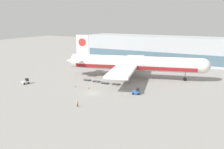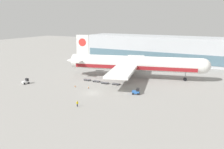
{
  "view_description": "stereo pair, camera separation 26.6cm",
  "coord_description": "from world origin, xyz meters",
  "px_view_note": "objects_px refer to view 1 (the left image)",
  "views": [
    {
      "loc": [
        41.89,
        -65.21,
        23.74
      ],
      "look_at": [
        1.16,
        11.58,
        4.0
      ],
      "focal_mm": 40.0,
      "sensor_mm": 36.0,
      "label": 1
    },
    {
      "loc": [
        42.12,
        -65.08,
        23.74
      ],
      "look_at": [
        1.16,
        11.58,
        4.0
      ],
      "focal_mm": 40.0,
      "sensor_mm": 36.0,
      "label": 2
    }
  ],
  "objects_px": {
    "baggage_dolly_lead": "(87,80)",
    "baggage_dolly_third": "(105,83)",
    "baggage_tug_foreground": "(26,82)",
    "baggage_dolly_second": "(96,81)",
    "traffic_cone_near": "(88,87)",
    "baggage_tug_mid": "(136,92)",
    "traffic_cone_far": "(75,86)",
    "airplane_main": "(133,64)",
    "baggage_dolly_trail": "(116,84)",
    "ground_crew_near": "(78,103)"
  },
  "relations": [
    {
      "from": "baggage_tug_mid",
      "to": "baggage_dolly_trail",
      "type": "xyz_separation_m",
      "value": [
        -10.99,
        7.19,
        -0.49
      ]
    },
    {
      "from": "baggage_dolly_third",
      "to": "traffic_cone_far",
      "type": "bearing_deg",
      "value": -129.97
    },
    {
      "from": "traffic_cone_near",
      "to": "baggage_tug_foreground",
      "type": "bearing_deg",
      "value": -165.97
    },
    {
      "from": "baggage_tug_foreground",
      "to": "baggage_dolly_third",
      "type": "distance_m",
      "value": 29.13
    },
    {
      "from": "baggage_tug_foreground",
      "to": "traffic_cone_near",
      "type": "xyz_separation_m",
      "value": [
        23.61,
        5.9,
        -0.5
      ]
    },
    {
      "from": "baggage_dolly_lead",
      "to": "ground_crew_near",
      "type": "height_order",
      "value": "ground_crew_near"
    },
    {
      "from": "baggage_dolly_second",
      "to": "baggage_dolly_trail",
      "type": "height_order",
      "value": "same"
    },
    {
      "from": "baggage_dolly_third",
      "to": "traffic_cone_near",
      "type": "bearing_deg",
      "value": -105.06
    },
    {
      "from": "ground_crew_near",
      "to": "traffic_cone_near",
      "type": "relative_size",
      "value": 2.19
    },
    {
      "from": "ground_crew_near",
      "to": "traffic_cone_near",
      "type": "height_order",
      "value": "ground_crew_near"
    },
    {
      "from": "baggage_dolly_second",
      "to": "baggage_dolly_trail",
      "type": "relative_size",
      "value": 1.0
    },
    {
      "from": "baggage_tug_foreground",
      "to": "baggage_dolly_trail",
      "type": "relative_size",
      "value": 0.74
    },
    {
      "from": "airplane_main",
      "to": "baggage_dolly_third",
      "type": "bearing_deg",
      "value": -127.08
    },
    {
      "from": "baggage_dolly_third",
      "to": "traffic_cone_far",
      "type": "height_order",
      "value": "traffic_cone_far"
    },
    {
      "from": "baggage_dolly_second",
      "to": "baggage_dolly_lead",
      "type": "bearing_deg",
      "value": 176.49
    },
    {
      "from": "baggage_tug_mid",
      "to": "baggage_dolly_second",
      "type": "distance_m",
      "value": 20.77
    },
    {
      "from": "airplane_main",
      "to": "traffic_cone_near",
      "type": "distance_m",
      "value": 23.1
    },
    {
      "from": "ground_crew_near",
      "to": "airplane_main",
      "type": "bearing_deg",
      "value": 30.57
    },
    {
      "from": "airplane_main",
      "to": "baggage_dolly_second",
      "type": "relative_size",
      "value": 15.3
    },
    {
      "from": "baggage_tug_mid",
      "to": "baggage_dolly_lead",
      "type": "distance_m",
      "value": 24.83
    },
    {
      "from": "airplane_main",
      "to": "baggage_dolly_second",
      "type": "distance_m",
      "value": 16.58
    },
    {
      "from": "traffic_cone_far",
      "to": "ground_crew_near",
      "type": "bearing_deg",
      "value": -51.93
    },
    {
      "from": "baggage_dolly_second",
      "to": "airplane_main",
      "type": "bearing_deg",
      "value": 51.42
    },
    {
      "from": "airplane_main",
      "to": "baggage_tug_foreground",
      "type": "relative_size",
      "value": 20.78
    },
    {
      "from": "baggage_tug_foreground",
      "to": "baggage_dolly_second",
      "type": "bearing_deg",
      "value": -39.01
    },
    {
      "from": "baggage_dolly_trail",
      "to": "traffic_cone_near",
      "type": "relative_size",
      "value": 4.83
    },
    {
      "from": "ground_crew_near",
      "to": "traffic_cone_far",
      "type": "xyz_separation_m",
      "value": [
        -12.56,
        16.04,
        -0.64
      ]
    },
    {
      "from": "baggage_dolly_second",
      "to": "ground_crew_near",
      "type": "height_order",
      "value": "ground_crew_near"
    },
    {
      "from": "baggage_tug_foreground",
      "to": "traffic_cone_far",
      "type": "bearing_deg",
      "value": -57.78
    },
    {
      "from": "baggage_dolly_lead",
      "to": "baggage_dolly_trail",
      "type": "bearing_deg",
      "value": -2.85
    },
    {
      "from": "traffic_cone_near",
      "to": "baggage_dolly_lead",
      "type": "bearing_deg",
      "value": 125.62
    },
    {
      "from": "baggage_tug_mid",
      "to": "traffic_cone_near",
      "type": "relative_size",
      "value": 3.56
    },
    {
      "from": "traffic_cone_near",
      "to": "traffic_cone_far",
      "type": "distance_m",
      "value": 5.14
    },
    {
      "from": "ground_crew_near",
      "to": "baggage_dolly_lead",
      "type": "bearing_deg",
      "value": 58.67
    },
    {
      "from": "traffic_cone_far",
      "to": "baggage_dolly_lead",
      "type": "bearing_deg",
      "value": 97.59
    },
    {
      "from": "traffic_cone_near",
      "to": "baggage_dolly_second",
      "type": "bearing_deg",
      "value": 103.65
    },
    {
      "from": "baggage_tug_foreground",
      "to": "baggage_dolly_lead",
      "type": "relative_size",
      "value": 0.74
    },
    {
      "from": "baggage_dolly_lead",
      "to": "baggage_dolly_trail",
      "type": "height_order",
      "value": "same"
    },
    {
      "from": "baggage_tug_mid",
      "to": "traffic_cone_far",
      "type": "distance_m",
      "value": 22.49
    },
    {
      "from": "baggage_dolly_lead",
      "to": "baggage_dolly_third",
      "type": "relative_size",
      "value": 1.0
    },
    {
      "from": "baggage_dolly_third",
      "to": "baggage_dolly_trail",
      "type": "xyz_separation_m",
      "value": [
        4.36,
        0.51,
        0.0
      ]
    },
    {
      "from": "airplane_main",
      "to": "baggage_dolly_second",
      "type": "height_order",
      "value": "airplane_main"
    },
    {
      "from": "airplane_main",
      "to": "traffic_cone_near",
      "type": "bearing_deg",
      "value": -123.9
    },
    {
      "from": "baggage_tug_mid",
      "to": "baggage_dolly_third",
      "type": "bearing_deg",
      "value": 139.37
    },
    {
      "from": "airplane_main",
      "to": "baggage_tug_mid",
      "type": "relative_size",
      "value": 20.75
    },
    {
      "from": "baggage_tug_foreground",
      "to": "baggage_dolly_trail",
      "type": "distance_m",
      "value": 33.24
    },
    {
      "from": "baggage_tug_foreground",
      "to": "baggage_dolly_trail",
      "type": "xyz_separation_m",
      "value": [
        29.92,
        14.47,
        -0.49
      ]
    },
    {
      "from": "traffic_cone_near",
      "to": "traffic_cone_far",
      "type": "xyz_separation_m",
      "value": [
        -5.08,
        -0.77,
        -0.03
      ]
    },
    {
      "from": "baggage_dolly_second",
      "to": "baggage_dolly_third",
      "type": "relative_size",
      "value": 1.0
    },
    {
      "from": "baggage_dolly_second",
      "to": "baggage_dolly_trail",
      "type": "xyz_separation_m",
      "value": [
        8.43,
        -0.16,
        0.0
      ]
    }
  ]
}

